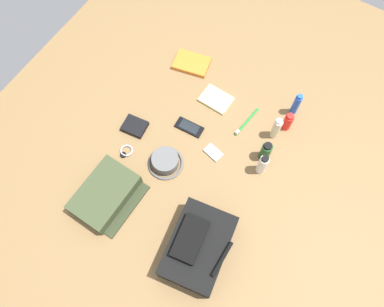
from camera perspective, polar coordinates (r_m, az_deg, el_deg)
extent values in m
cube|color=brown|center=(1.75, 0.00, -0.67)|extent=(2.64, 2.02, 0.02)
cube|color=black|center=(1.56, 0.97, -14.14)|extent=(0.36, 0.27, 0.12)
cube|color=black|center=(1.49, -0.30, -12.92)|extent=(0.19, 0.13, 0.03)
cylinder|color=black|center=(1.49, 4.66, -15.81)|extent=(0.15, 0.02, 0.02)
cube|color=#384228|center=(1.68, -13.23, -6.06)|extent=(0.30, 0.20, 0.07)
cube|color=#2C3520|center=(1.68, -10.16, -8.25)|extent=(0.28, 0.07, 0.01)
cylinder|color=#5A5A5A|center=(1.69, -4.12, -1.11)|extent=(0.12, 0.12, 0.05)
torus|color=#5A5A5A|center=(1.72, -4.06, -1.47)|extent=(0.17, 0.17, 0.01)
cylinder|color=blue|center=(1.85, 15.63, 7.19)|extent=(0.03, 0.03, 0.13)
cylinder|color=blue|center=(1.79, 16.22, 8.36)|extent=(0.02, 0.02, 0.01)
cylinder|color=red|center=(1.81, 14.43, 4.68)|extent=(0.04, 0.04, 0.10)
cylinder|color=red|center=(1.77, 14.84, 5.51)|extent=(0.03, 0.03, 0.01)
cylinder|color=beige|center=(1.77, 12.76, 3.72)|extent=(0.04, 0.04, 0.13)
cylinder|color=silver|center=(1.70, 13.26, 4.81)|extent=(0.03, 0.03, 0.01)
cylinder|color=#19471E|center=(1.72, 11.20, 0.27)|extent=(0.05, 0.05, 0.11)
cylinder|color=black|center=(1.66, 11.59, 1.13)|extent=(0.04, 0.04, 0.01)
cylinder|color=white|center=(1.68, 10.73, -1.73)|extent=(0.04, 0.04, 0.13)
cylinder|color=black|center=(1.61, 11.17, -0.81)|extent=(0.03, 0.03, 0.01)
cube|color=orange|center=(1.98, -0.06, 13.67)|extent=(0.16, 0.20, 0.02)
cube|color=white|center=(1.99, -0.06, 13.62)|extent=(0.15, 0.19, 0.02)
cube|color=black|center=(1.79, -0.42, 4.05)|extent=(0.07, 0.14, 0.01)
cube|color=black|center=(1.79, -0.42, 4.15)|extent=(0.05, 0.10, 0.00)
cube|color=#B7B7BC|center=(1.74, 3.28, 0.16)|extent=(0.07, 0.09, 0.01)
cylinder|color=silver|center=(1.74, 2.88, 0.47)|extent=(0.03, 0.03, 0.00)
torus|color=#99999E|center=(1.77, -10.00, 0.45)|extent=(0.06, 0.06, 0.01)
cylinder|color=black|center=(1.76, -10.48, -0.21)|extent=(0.03, 0.03, 0.01)
cylinder|color=#198C33|center=(1.83, 8.40, 4.85)|extent=(0.19, 0.03, 0.01)
cube|color=white|center=(1.78, 6.98, 3.31)|extent=(0.02, 0.01, 0.01)
cube|color=black|center=(1.81, -8.78, 4.15)|extent=(0.10, 0.12, 0.02)
cube|color=beige|center=(1.87, 3.73, 8.28)|extent=(0.12, 0.15, 0.02)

